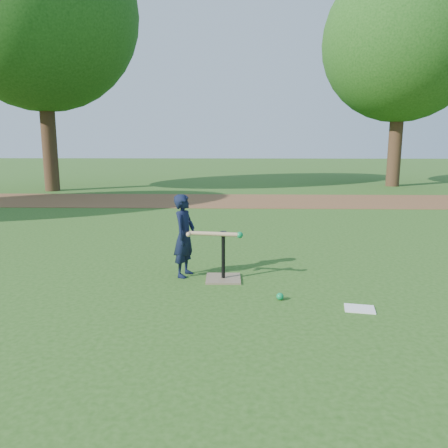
{
  "coord_description": "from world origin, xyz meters",
  "views": [
    {
      "loc": [
        0.48,
        -5.1,
        1.7
      ],
      "look_at": [
        0.31,
        0.44,
        0.65
      ],
      "focal_mm": 35.0,
      "sensor_mm": 36.0,
      "label": 1
    }
  ],
  "objects": [
    {
      "name": "wiffle_ball_ground",
      "position": [
        0.95,
        -0.56,
        0.04
      ],
      "size": [
        0.08,
        0.08,
        0.08
      ],
      "primitive_type": "sphere",
      "color": "#0C8644",
      "rests_on": "ground"
    },
    {
      "name": "child",
      "position": [
        -0.19,
        0.29,
        0.53
      ],
      "size": [
        0.35,
        0.44,
        1.05
      ],
      "primitive_type": "imported",
      "rotation": [
        0.0,
        0.0,
        1.29
      ],
      "color": "black",
      "rests_on": "ground"
    },
    {
      "name": "ground",
      "position": [
        0.0,
        0.0,
        0.0
      ],
      "size": [
        80.0,
        80.0,
        0.0
      ],
      "primitive_type": "plane",
      "color": "#285116",
      "rests_on": "ground"
    },
    {
      "name": "batting_tee",
      "position": [
        0.31,
        0.14,
        0.11
      ],
      "size": [
        0.44,
        0.44,
        0.61
      ],
      "color": "#816D51",
      "rests_on": "ground"
    },
    {
      "name": "tree_left",
      "position": [
        -6.0,
        10.0,
        5.87
      ],
      "size": [
        6.4,
        6.4,
        9.08
      ],
      "color": "#382316",
      "rests_on": "ground"
    },
    {
      "name": "clipboard",
      "position": [
        1.75,
        -0.81,
        0.01
      ],
      "size": [
        0.34,
        0.28,
        0.01
      ],
      "primitive_type": "cube",
      "rotation": [
        0.0,
        0.0,
        -0.19
      ],
      "color": "white",
      "rests_on": "ground"
    },
    {
      "name": "dirt_strip",
      "position": [
        0.0,
        7.5,
        0.01
      ],
      "size": [
        24.0,
        3.0,
        0.01
      ],
      "primitive_type": "cube",
      "color": "brown",
      "rests_on": "ground"
    },
    {
      "name": "tree_right",
      "position": [
        6.5,
        12.0,
        5.29
      ],
      "size": [
        5.8,
        5.8,
        8.21
      ],
      "color": "#382316",
      "rests_on": "ground"
    },
    {
      "name": "swing_action",
      "position": [
        0.23,
        0.11,
        0.59
      ],
      "size": [
        0.69,
        0.15,
        0.08
      ],
      "color": "tan",
      "rests_on": "ground"
    }
  ]
}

